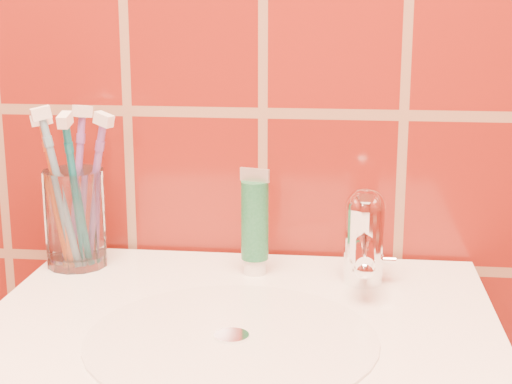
# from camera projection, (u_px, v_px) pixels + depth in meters

# --- Properties ---
(glass_tumbler) EXTENTS (0.08, 0.08, 0.13)m
(glass_tumbler) POSITION_uv_depth(u_px,v_px,m) (75.00, 218.00, 1.01)
(glass_tumbler) COLOR white
(glass_tumbler) RESTS_ON pedestal_sink
(toothpaste_tube) EXTENTS (0.04, 0.03, 0.14)m
(toothpaste_tube) POSITION_uv_depth(u_px,v_px,m) (255.00, 225.00, 0.98)
(toothpaste_tube) COLOR white
(toothpaste_tube) RESTS_ON pedestal_sink
(faucet) EXTENTS (0.05, 0.11, 0.12)m
(faucet) POSITION_uv_depth(u_px,v_px,m) (364.00, 234.00, 0.94)
(faucet) COLOR white
(faucet) RESTS_ON pedestal_sink
(toothbrush_0) EXTENTS (0.08, 0.07, 0.21)m
(toothbrush_0) POSITION_uv_depth(u_px,v_px,m) (58.00, 192.00, 1.00)
(toothbrush_0) COLOR orange
(toothbrush_0) RESTS_ON glass_tumbler
(toothbrush_1) EXTENTS (0.11, 0.10, 0.21)m
(toothbrush_1) POSITION_uv_depth(u_px,v_px,m) (93.00, 191.00, 1.00)
(toothbrush_1) COLOR #71418B
(toothbrush_1) RESTS_ON glass_tumbler
(toothbrush_2) EXTENTS (0.10, 0.09, 0.22)m
(toothbrush_2) POSITION_uv_depth(u_px,v_px,m) (61.00, 190.00, 0.98)
(toothbrush_2) COLOR #689BB9
(toothbrush_2) RESTS_ON glass_tumbler
(toothbrush_3) EXTENTS (0.03, 0.12, 0.22)m
(toothbrush_3) POSITION_uv_depth(u_px,v_px,m) (76.00, 194.00, 0.98)
(toothbrush_3) COLOR #0C606C
(toothbrush_3) RESTS_ON glass_tumbler
(toothbrush_4) EXTENTS (0.08, 0.09, 0.22)m
(toothbrush_4) POSITION_uv_depth(u_px,v_px,m) (78.00, 186.00, 1.02)
(toothbrush_4) COLOR #784697
(toothbrush_4) RESTS_ON glass_tumbler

